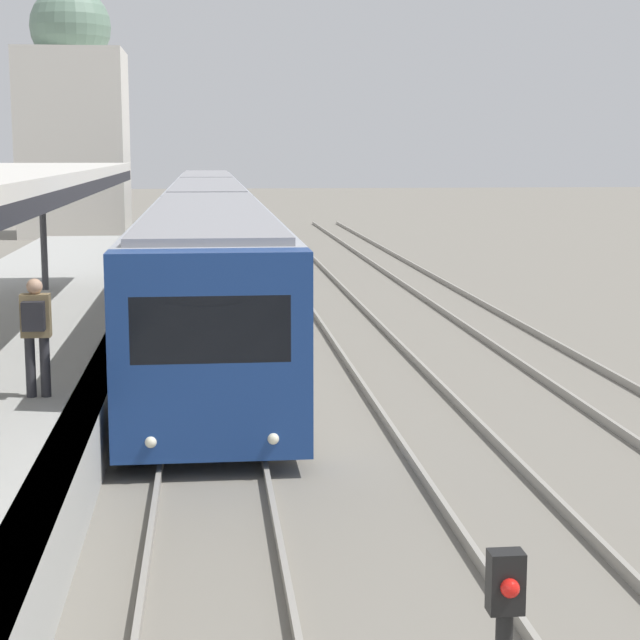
% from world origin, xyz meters
% --- Properties ---
extents(person_on_platform, '(0.40, 0.40, 1.66)m').
position_xyz_m(person_on_platform, '(-2.40, 11.30, 1.96)').
color(person_on_platform, '#2D2D33').
rests_on(person_on_platform, station_platform).
extents(train_near, '(2.72, 50.70, 3.18)m').
position_xyz_m(train_near, '(0.00, 35.61, 1.76)').
color(train_near, navy).
rests_on(train_near, ground_plane).
extents(distant_domed_building, '(5.25, 5.25, 12.49)m').
position_xyz_m(distant_domed_building, '(-6.66, 52.61, 5.86)').
color(distant_domed_building, silver).
rests_on(distant_domed_building, ground_plane).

